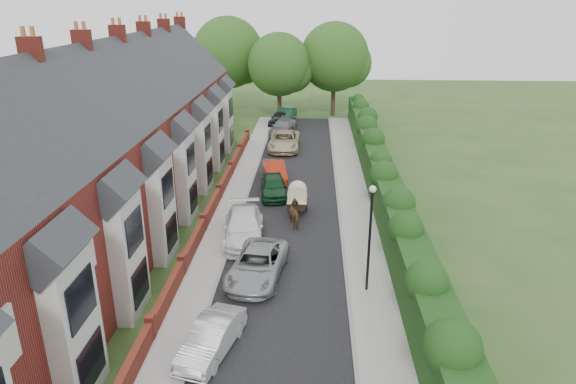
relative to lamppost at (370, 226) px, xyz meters
name	(u,v)px	position (x,y,z in m)	size (l,w,h in m)	color
ground	(288,344)	(-3.40, -4.00, -3.30)	(140.00, 140.00, 0.00)	#2D4C1E
road	(289,226)	(-3.90, 7.00, -3.29)	(6.00, 58.00, 0.02)	black
pavement_hedge_side	(359,227)	(0.20, 7.00, -3.24)	(2.20, 58.00, 0.12)	#98958F
pavement_house_side	(224,224)	(-7.75, 7.00, -3.24)	(1.70, 58.00, 0.12)	#98958F
kerb_hedge_side	(341,226)	(-0.85, 7.00, -3.23)	(0.18, 58.00, 0.13)	gray
kerb_house_side	(237,224)	(-6.95, 7.00, -3.23)	(0.18, 58.00, 0.13)	gray
hedge	(392,203)	(2.00, 7.00, -1.70)	(2.10, 58.00, 2.85)	#123912
terrace_row	(100,156)	(-14.27, 5.98, 1.18)	(9.05, 40.50, 11.50)	maroon
garden_wall_row	(204,224)	(-8.75, 6.00, -2.84)	(0.35, 40.35, 1.10)	maroon
lamppost	(370,226)	(0.00, 0.00, 0.00)	(0.32, 0.32, 5.16)	black
tree_far_left	(282,66)	(-6.05, 36.08, 2.41)	(7.14, 6.80, 9.29)	#332316
tree_far_right	(338,59)	(-0.01, 38.08, 3.02)	(7.98, 7.60, 10.31)	#332316
tree_far_back	(232,54)	(-11.99, 39.08, 3.32)	(8.40, 8.00, 10.82)	#332316
car_silver_a	(211,338)	(-6.24, -4.62, -2.66)	(1.36, 3.89, 1.28)	silver
car_silver_b	(258,265)	(-5.10, 0.99, -2.59)	(2.33, 5.06, 1.41)	#989B9E
car_white	(244,227)	(-6.31, 5.04, -2.53)	(2.15, 5.29, 1.53)	white
car_green	(273,186)	(-5.19, 11.89, -2.58)	(1.69, 4.19, 1.43)	#11391C
car_red	(275,171)	(-5.34, 15.09, -2.60)	(1.47, 4.22, 1.39)	#9B2310
car_beige	(284,141)	(-5.12, 23.40, -2.51)	(2.61, 5.65, 1.57)	#C2B68C
car_grey	(283,127)	(-5.58, 29.00, -2.61)	(1.92, 4.73, 1.37)	slate
car_black	(280,118)	(-6.16, 32.86, -2.59)	(1.67, 4.16, 1.42)	black
horse	(296,214)	(-3.48, 7.09, -2.56)	(0.79, 1.74, 1.47)	#54361F
horse_cart	(297,196)	(-3.48, 8.96, -2.16)	(1.25, 2.76, 1.99)	black
car_extra_far	(285,115)	(-5.61, 33.96, -2.52)	(1.65, 4.73, 1.56)	#0F3320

